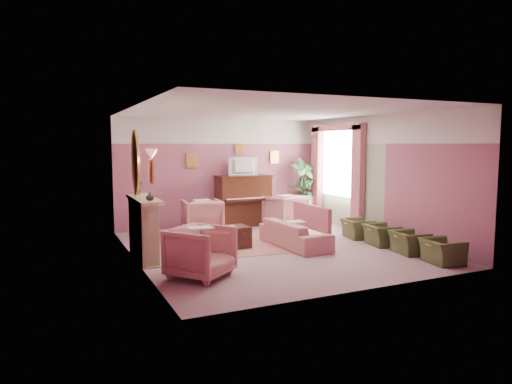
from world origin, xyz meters
name	(u,v)px	position (x,y,z in m)	size (l,w,h in m)	color
floor	(272,248)	(0.00, 0.00, 0.00)	(5.50, 6.00, 0.01)	gray
ceiling	(273,111)	(0.00, 0.00, 2.80)	(5.50, 6.00, 0.01)	silver
wall_back	(221,172)	(0.00, 3.00, 1.40)	(5.50, 0.02, 2.80)	#774563
wall_front	(366,196)	(0.00, -3.00, 1.40)	(5.50, 0.02, 2.80)	#774563
wall_left	(135,186)	(-2.75, 0.00, 1.40)	(0.02, 6.00, 2.80)	#774563
wall_right	(380,177)	(2.75, 0.00, 1.40)	(0.02, 6.00, 2.80)	#774563
picture_rail_band	(221,131)	(0.00, 2.99, 2.47)	(5.50, 0.01, 0.65)	silver
stripe_panel	(345,186)	(2.73, 1.30, 1.07)	(0.01, 3.00, 2.15)	#9BA789
fireplace_surround	(143,230)	(-2.59, 0.20, 0.55)	(0.30, 1.40, 1.10)	tan
fireplace_inset	(149,237)	(-2.49, 0.20, 0.40)	(0.18, 0.72, 0.68)	black
fire_ember	(151,247)	(-2.45, 0.20, 0.22)	(0.06, 0.54, 0.10)	#E15700
mantel_shelf	(144,199)	(-2.56, 0.20, 1.12)	(0.40, 1.55, 0.07)	tan
hearth	(155,257)	(-2.39, 0.20, 0.01)	(0.55, 1.50, 0.02)	tan
mirror_frame	(135,163)	(-2.70, 0.20, 1.80)	(0.04, 0.72, 1.20)	gold
mirror_glass	(137,163)	(-2.67, 0.20, 1.80)	(0.01, 0.60, 1.06)	white
sconce_shade	(152,154)	(-2.62, -0.85, 1.98)	(0.20, 0.20, 0.16)	#DC796F
piano	(243,201)	(0.50, 2.68, 0.65)	(1.40, 0.60, 1.30)	#35180E
piano_keyshelf	(249,200)	(0.50, 2.33, 0.72)	(1.30, 0.12, 0.06)	#35180E
piano_keys	(249,198)	(0.50, 2.33, 0.76)	(1.20, 0.08, 0.02)	silver
piano_top	(243,176)	(0.50, 2.68, 1.31)	(1.45, 0.65, 0.04)	#35180E
television	(244,165)	(0.50, 2.63, 1.60)	(0.80, 0.12, 0.48)	black
print_back_left	(192,161)	(-0.80, 2.96, 1.72)	(0.30, 0.03, 0.38)	gold
print_back_right	(274,157)	(1.55, 2.96, 1.78)	(0.26, 0.03, 0.34)	gold
print_back_mid	(239,149)	(0.50, 2.96, 2.00)	(0.22, 0.03, 0.26)	gold
print_left_wall	(151,171)	(-2.71, -1.20, 1.72)	(0.03, 0.28, 0.36)	gold
window_blind	(339,161)	(2.70, 1.55, 1.70)	(0.03, 1.40, 1.80)	beige
curtain_left	(358,179)	(2.62, 0.63, 1.30)	(0.16, 0.34, 2.60)	#AC5561
curtain_right	(317,175)	(2.62, 2.47, 1.30)	(0.16, 0.34, 2.60)	#AC5561
pelmet	(337,128)	(2.62, 1.55, 2.56)	(0.16, 2.20, 0.16)	#AC5561
mantel_plant	(139,188)	(-2.55, 0.75, 1.29)	(0.16, 0.16, 0.28)	#28572A
mantel_vase	(150,196)	(-2.55, -0.30, 1.23)	(0.16, 0.16, 0.16)	silver
area_rug	(230,247)	(-0.76, 0.42, 0.01)	(2.50, 1.80, 0.01)	#A8635D
coffee_table	(225,238)	(-0.92, 0.33, 0.23)	(1.00, 0.50, 0.45)	#391A13
table_paper	(227,227)	(-0.87, 0.33, 0.46)	(0.35, 0.28, 0.01)	white
sofa	(295,229)	(0.50, -0.06, 0.37)	(0.62, 1.85, 0.75)	tan
sofa_throw	(311,217)	(0.90, -0.06, 0.60)	(0.09, 1.40, 0.51)	#AC5561
floral_armchair_left	(202,215)	(-0.83, 2.07, 0.46)	(0.88, 0.88, 0.92)	tan
floral_armchair_right	(285,209)	(1.42, 2.07, 0.46)	(0.88, 0.88, 0.92)	tan
floral_armchair_front	(201,250)	(-1.98, -1.39, 0.46)	(0.88, 0.88, 0.92)	tan
olive_chair_a	(442,247)	(2.22, -2.37, 0.29)	(0.48, 0.68, 0.59)	#404B27
olive_chair_b	(409,239)	(2.22, -1.55, 0.29)	(0.48, 0.68, 0.59)	#404B27
olive_chair_c	(381,232)	(2.22, -0.73, 0.29)	(0.48, 0.68, 0.59)	#404B27
olive_chair_d	(357,225)	(2.22, 0.09, 0.29)	(0.48, 0.68, 0.59)	#404B27
side_table	(303,209)	(2.29, 2.63, 0.35)	(0.52, 0.52, 0.70)	white
side_plant_big	(303,190)	(2.29, 2.63, 0.87)	(0.30, 0.30, 0.34)	#28572A
side_plant_small	(309,191)	(2.41, 2.53, 0.84)	(0.16, 0.16, 0.28)	#28572A
palm_pot	(302,216)	(2.22, 2.54, 0.17)	(0.34, 0.34, 0.34)	#A66A50
palm_plant	(303,184)	(2.22, 2.54, 1.06)	(0.76, 0.76, 1.44)	#28572A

